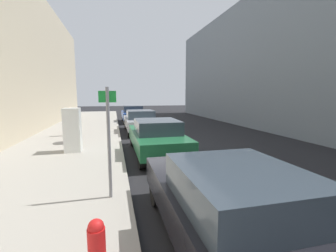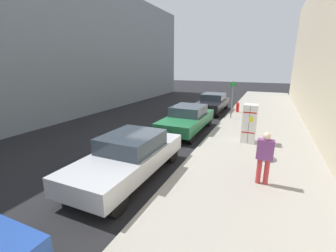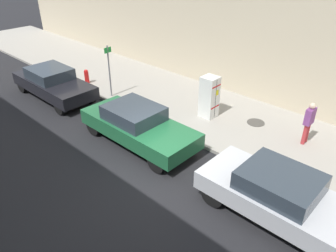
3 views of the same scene
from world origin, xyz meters
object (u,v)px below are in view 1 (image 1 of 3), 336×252
(parked_sedan_dark, at_px, (231,209))
(parked_sedan_silver, at_px, (140,121))
(pedestrian_walking_far, at_px, (70,119))
(discarded_refrigerator, at_px, (73,130))
(street_sign_post, at_px, (109,137))
(fire_hydrant, at_px, (97,246))
(parked_hatchback_blue, at_px, (133,114))
(parked_sedan_green, at_px, (156,136))

(parked_sedan_dark, bearing_deg, parked_sedan_silver, 90.00)
(pedestrian_walking_far, distance_m, parked_sedan_silver, 4.09)
(discarded_refrigerator, relative_size, street_sign_post, 0.72)
(parked_sedan_dark, bearing_deg, street_sign_post, 129.59)
(fire_hydrant, xyz_separation_m, parked_sedan_silver, (1.87, 11.53, 0.24))
(parked_hatchback_blue, bearing_deg, parked_sedan_silver, -90.00)
(discarded_refrigerator, relative_size, pedestrian_walking_far, 1.09)
(parked_sedan_green, distance_m, parked_sedan_silver, 5.60)
(discarded_refrigerator, xyz_separation_m, street_sign_post, (1.48, -4.54, 0.48))
(fire_hydrant, relative_size, pedestrian_walking_far, 0.45)
(discarded_refrigerator, xyz_separation_m, fire_hydrant, (1.34, -6.70, -0.49))
(parked_sedan_dark, bearing_deg, discarded_refrigerator, 115.87)
(fire_hydrant, xyz_separation_m, parked_hatchback_blue, (1.87, 17.09, 0.24))
(parked_sedan_dark, distance_m, parked_sedan_silver, 11.46)
(parked_sedan_green, height_order, parked_sedan_silver, parked_sedan_silver)
(pedestrian_walking_far, height_order, parked_sedan_silver, pedestrian_walking_far)
(parked_hatchback_blue, bearing_deg, discarded_refrigerator, -107.21)
(street_sign_post, distance_m, parked_sedan_dark, 2.82)
(parked_sedan_green, bearing_deg, fire_hydrant, -107.55)
(fire_hydrant, height_order, parked_sedan_green, parked_sedan_green)
(parked_sedan_green, bearing_deg, parked_sedan_silver, 90.00)
(street_sign_post, distance_m, parked_sedan_green, 4.21)
(fire_hydrant, relative_size, parked_hatchback_blue, 0.18)
(pedestrian_walking_far, bearing_deg, parked_sedan_green, 11.72)
(parked_sedan_green, bearing_deg, parked_hatchback_blue, 90.00)
(discarded_refrigerator, xyz_separation_m, parked_sedan_dark, (3.22, -6.63, -0.27))
(street_sign_post, distance_m, parked_hatchback_blue, 15.04)
(discarded_refrigerator, height_order, parked_hatchback_blue, discarded_refrigerator)
(discarded_refrigerator, bearing_deg, parked_sedan_green, -13.51)
(fire_hydrant, relative_size, parked_sedan_silver, 0.16)
(discarded_refrigerator, bearing_deg, parked_hatchback_blue, 72.79)
(parked_sedan_silver, bearing_deg, parked_sedan_green, -90.00)
(fire_hydrant, distance_m, parked_sedan_silver, 11.68)
(parked_sedan_dark, distance_m, parked_sedan_green, 5.86)
(street_sign_post, height_order, parked_hatchback_blue, street_sign_post)
(parked_sedan_dark, distance_m, parked_hatchback_blue, 17.02)
(parked_sedan_dark, relative_size, parked_sedan_green, 1.00)
(parked_sedan_dark, xyz_separation_m, parked_sedan_silver, (0.00, 11.46, 0.02))
(parked_hatchback_blue, bearing_deg, parked_sedan_green, -90.00)
(discarded_refrigerator, relative_size, fire_hydrant, 2.39)
(fire_hydrant, bearing_deg, street_sign_post, 86.29)
(parked_sedan_green, relative_size, parked_sedan_silver, 1.00)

